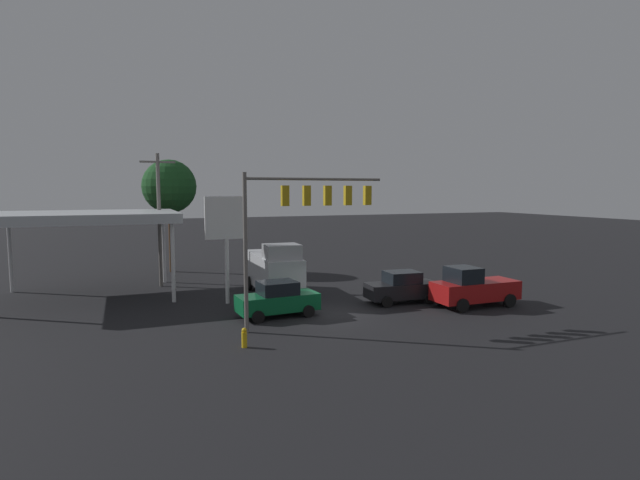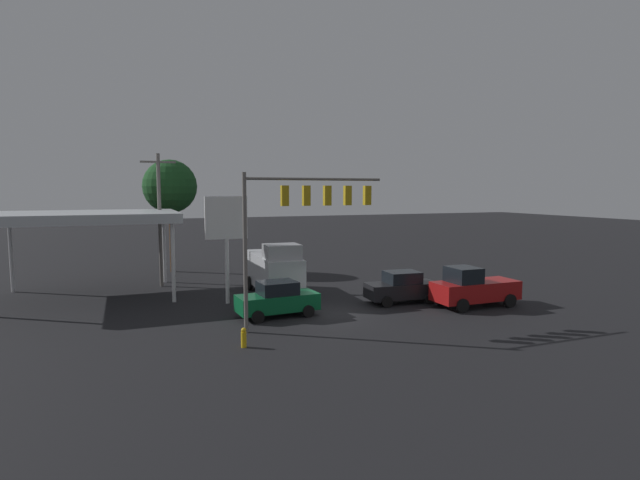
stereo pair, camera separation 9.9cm
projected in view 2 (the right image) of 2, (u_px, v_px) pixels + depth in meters
ground_plane at (333, 313)px, 27.93m from camera, size 200.00×200.00×0.00m
traffic_signal_assembly at (304, 209)px, 24.70m from camera, size 7.28×0.43×7.72m
utility_pole at (160, 217)px, 35.30m from camera, size 2.40×0.26×9.44m
gas_station_canopy at (86, 218)px, 31.77m from camera, size 11.08×8.37×5.47m
price_sign at (226, 224)px, 29.92m from camera, size 2.53×0.27×6.50m
delivery_truck at (275, 270)px, 32.37m from camera, size 2.77×6.89×3.58m
pickup_parked at (473, 288)px, 29.45m from camera, size 5.20×2.27×2.40m
sedan_far at (278, 299)px, 27.18m from camera, size 4.51×2.29×1.93m
sedan_waiting at (402, 287)px, 30.50m from camera, size 4.51×2.29×1.93m
street_tree at (170, 187)px, 41.50m from camera, size 4.44×4.44×9.41m
fire_hydrant at (244, 338)px, 21.83m from camera, size 0.24×0.24×0.88m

